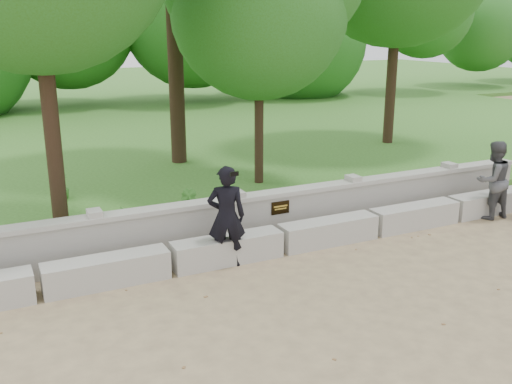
{
  "coord_description": "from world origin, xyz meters",
  "views": [
    {
      "loc": [
        -4.45,
        -6.3,
        3.81
      ],
      "look_at": [
        -0.44,
        1.95,
        1.15
      ],
      "focal_mm": 40.0,
      "sensor_mm": 36.0,
      "label": 1
    }
  ],
  "objects": [
    {
      "name": "lawn",
      "position": [
        0.0,
        14.0,
        0.12
      ],
      "size": [
        40.0,
        22.0,
        0.25
      ],
      "primitive_type": "cube",
      "color": "#376722",
      "rests_on": "ground"
    },
    {
      "name": "shrub_b",
      "position": [
        -1.15,
        3.35,
        0.58
      ],
      "size": [
        0.43,
        0.46,
        0.66
      ],
      "primitive_type": "imported",
      "rotation": [
        0.0,
        0.0,
        2.05
      ],
      "color": "#367427",
      "rests_on": "lawn"
    },
    {
      "name": "shrub_a",
      "position": [
        -2.38,
        3.3,
        0.51
      ],
      "size": [
        0.32,
        0.31,
        0.51
      ],
      "primitive_type": "imported",
      "rotation": [
        0.0,
        0.0,
        0.68
      ],
      "color": "#367427",
      "rests_on": "lawn"
    },
    {
      "name": "shrub_d",
      "position": [
        -3.05,
        6.11,
        0.51
      ],
      "size": [
        0.35,
        0.37,
        0.52
      ],
      "primitive_type": "imported",
      "rotation": [
        0.0,
        0.0,
        5.08
      ],
      "color": "#367427",
      "rests_on": "lawn"
    },
    {
      "name": "parapet_wall",
      "position": [
        0.0,
        2.6,
        0.46
      ],
      "size": [
        12.5,
        0.35,
        0.9
      ],
      "color": "#A2A099",
      "rests_on": "ground"
    },
    {
      "name": "visitor_left",
      "position": [
        4.79,
        1.67,
        0.81
      ],
      "size": [
        0.82,
        0.65,
        1.62
      ],
      "color": "#45464B",
      "rests_on": "ground"
    },
    {
      "name": "man_main",
      "position": [
        -1.05,
        1.8,
        0.85
      ],
      "size": [
        0.72,
        0.66,
        1.7
      ],
      "color": "black",
      "rests_on": "ground"
    },
    {
      "name": "ground",
      "position": [
        0.0,
        0.0,
        0.0
      ],
      "size": [
        80.0,
        80.0,
        0.0
      ],
      "primitive_type": "plane",
      "color": "tan",
      "rests_on": "ground"
    },
    {
      "name": "concrete_bench",
      "position": [
        0.0,
        1.9,
        0.22
      ],
      "size": [
        11.9,
        0.45,
        0.45
      ],
      "color": "#ACAAA3",
      "rests_on": "ground"
    }
  ]
}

